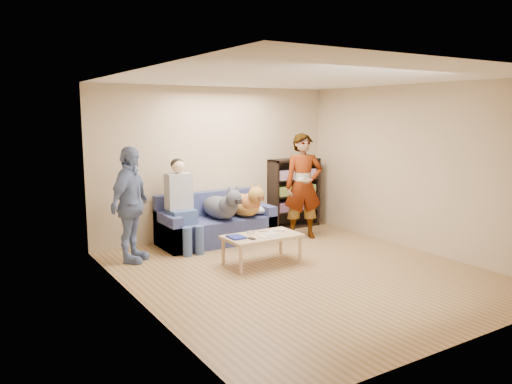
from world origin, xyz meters
TOP-DOWN VIEW (x-y plane):
  - ground at (0.00, 0.00)m, footprint 5.00×5.00m
  - ceiling at (0.00, 0.00)m, footprint 5.00×5.00m
  - wall_back at (0.00, 2.50)m, footprint 4.50×0.00m
  - wall_front at (0.00, -2.50)m, footprint 4.50×0.00m
  - wall_left at (-2.25, 0.00)m, footprint 0.00×5.00m
  - wall_right at (2.25, 0.00)m, footprint 0.00×5.00m
  - blanket at (0.53, 1.92)m, footprint 0.41×0.35m
  - person_standing_right at (1.18, 1.55)m, footprint 0.78×0.65m
  - person_standing_left at (-1.81, 1.73)m, footprint 0.99×0.99m
  - held_controller at (0.98, 1.35)m, footprint 0.05×0.12m
  - notebook_blue at (-0.64, 0.69)m, footprint 0.20×0.26m
  - papers at (-0.19, 0.54)m, footprint 0.26×0.20m
  - magazine at (-0.16, 0.56)m, footprint 0.22×0.17m
  - camera_silver at (-0.36, 0.76)m, footprint 0.11×0.06m
  - controller_a at (0.04, 0.74)m, footprint 0.04×0.13m
  - controller_b at (0.12, 0.66)m, footprint 0.09×0.06m
  - headphone_cup_a at (-0.04, 0.62)m, footprint 0.07×0.07m
  - headphone_cup_b at (-0.04, 0.70)m, footprint 0.07×0.07m
  - pen_orange at (-0.26, 0.48)m, footprint 0.13×0.06m
  - pen_black at (-0.12, 0.82)m, footprint 0.13×0.08m
  - wallet at (-0.49, 0.52)m, footprint 0.07×0.12m
  - sofa at (-0.25, 2.10)m, footprint 1.90×0.85m
  - person_seated at (-0.91, 1.97)m, footprint 0.40×0.73m
  - dog_gray at (-0.22, 1.90)m, footprint 0.42×1.25m
  - dog_tan at (0.21, 1.89)m, footprint 0.43×1.17m
  - coffee_table at (-0.24, 0.64)m, footprint 1.10×0.60m
  - bookshelf at (1.55, 2.33)m, footprint 1.00×0.34m

SIDE VIEW (x-z plane):
  - ground at x=0.00m, z-range 0.00..0.00m
  - sofa at x=-0.25m, z-range -0.13..0.69m
  - coffee_table at x=-0.24m, z-range 0.16..0.58m
  - pen_orange at x=-0.26m, z-range 0.42..0.43m
  - pen_black at x=-0.12m, z-range 0.42..0.43m
  - papers at x=-0.19m, z-range 0.42..0.43m
  - wallet at x=-0.49m, z-range 0.42..0.43m
  - headphone_cup_a at x=-0.04m, z-range 0.42..0.44m
  - headphone_cup_b at x=-0.04m, z-range 0.42..0.44m
  - notebook_blue at x=-0.64m, z-range 0.42..0.45m
  - controller_a at x=0.04m, z-range 0.42..0.45m
  - controller_b at x=0.12m, z-range 0.42..0.45m
  - magazine at x=-0.16m, z-range 0.43..0.45m
  - camera_silver at x=-0.36m, z-range 0.42..0.47m
  - blanket at x=0.53m, z-range 0.43..0.57m
  - dog_gray at x=-0.22m, z-range 0.34..0.95m
  - dog_tan at x=0.21m, z-range 0.34..0.96m
  - bookshelf at x=1.55m, z-range 0.03..1.33m
  - person_seated at x=-0.91m, z-range 0.04..1.51m
  - person_standing_left at x=-1.81m, z-range 0.00..1.69m
  - person_standing_right at x=1.18m, z-range 0.00..1.81m
  - held_controller at x=0.98m, z-range 1.06..1.09m
  - wall_back at x=0.00m, z-range -0.95..3.55m
  - wall_front at x=0.00m, z-range -0.95..3.55m
  - wall_left at x=-2.25m, z-range -1.20..3.80m
  - wall_right at x=2.25m, z-range -1.20..3.80m
  - ceiling at x=0.00m, z-range 2.60..2.60m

